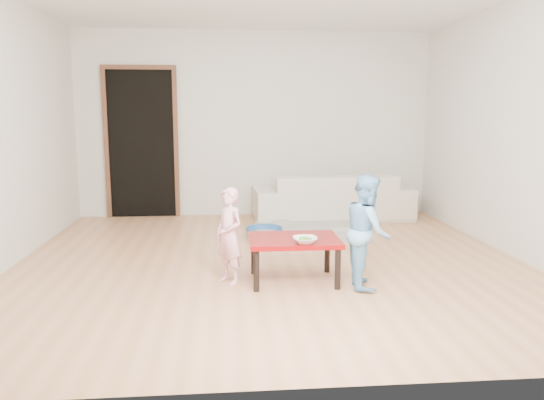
{
  "coord_description": "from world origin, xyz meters",
  "views": [
    {
      "loc": [
        -0.44,
        -5.11,
        1.46
      ],
      "look_at": [
        0.0,
        -0.2,
        0.65
      ],
      "focal_mm": 35.0,
      "sensor_mm": 36.0,
      "label": 1
    }
  ],
  "objects": [
    {
      "name": "floor",
      "position": [
        0.0,
        0.0,
        0.0
      ],
      "size": [
        5.0,
        5.0,
        0.01
      ],
      "primitive_type": "cube",
      "color": "tan",
      "rests_on": "ground"
    },
    {
      "name": "cushion",
      "position": [
        0.84,
        1.84,
        0.48
      ],
      "size": [
        0.51,
        0.46,
        0.13
      ],
      "primitive_type": "cube",
      "rotation": [
        0.0,
        0.0,
        0.06
      ],
      "color": "orange",
      "rests_on": "sofa"
    },
    {
      "name": "child_blue",
      "position": [
        0.75,
        -0.84,
        0.48
      ],
      "size": [
        0.41,
        0.5,
        0.96
      ],
      "primitive_type": "imported",
      "rotation": [
        0.0,
        0.0,
        1.47
      ],
      "color": "#5EABDA",
      "rests_on": "floor"
    },
    {
      "name": "broccoli",
      "position": [
        0.22,
        -0.85,
        0.42
      ],
      "size": [
        0.12,
        0.12,
        0.06
      ],
      "primitive_type": null,
      "color": "#2D5919",
      "rests_on": "red_table"
    },
    {
      "name": "child_pink",
      "position": [
        -0.41,
        -0.66,
        0.42
      ],
      "size": [
        0.34,
        0.36,
        0.84
      ],
      "primitive_type": "imported",
      "rotation": [
        0.0,
        0.0,
        -0.92
      ],
      "color": "pink",
      "rests_on": "floor"
    },
    {
      "name": "sofa",
      "position": [
        1.04,
        2.05,
        0.32
      ],
      "size": [
        2.21,
        0.95,
        0.63
      ],
      "primitive_type": "imported",
      "rotation": [
        0.0,
        0.0,
        3.19
      ],
      "color": "beige",
      "rests_on": "floor"
    },
    {
      "name": "basin",
      "position": [
        0.01,
        0.95,
        0.07
      ],
      "size": [
        0.43,
        0.43,
        0.13
      ],
      "primitive_type": "imported",
      "color": "#285798",
      "rests_on": "floor"
    },
    {
      "name": "left_wall",
      "position": [
        -2.5,
        0.0,
        1.3
      ],
      "size": [
        0.02,
        5.0,
        2.6
      ],
      "primitive_type": "cube",
      "color": "silver",
      "rests_on": "floor"
    },
    {
      "name": "doorway",
      "position": [
        -1.6,
        2.48,
        1.02
      ],
      "size": [
        1.02,
        0.08,
        2.11
      ],
      "primitive_type": null,
      "color": "brown",
      "rests_on": "back_wall"
    },
    {
      "name": "bowl",
      "position": [
        0.22,
        -0.85,
        0.42
      ],
      "size": [
        0.2,
        0.2,
        0.05
      ],
      "primitive_type": "imported",
      "color": "white",
      "rests_on": "red_table"
    },
    {
      "name": "back_wall",
      "position": [
        0.0,
        2.5,
        1.3
      ],
      "size": [
        5.0,
        0.02,
        2.6
      ],
      "primitive_type": "cube",
      "color": "silver",
      "rests_on": "floor"
    },
    {
      "name": "red_table",
      "position": [
        0.15,
        -0.66,
        0.2
      ],
      "size": [
        0.79,
        0.59,
        0.39
      ],
      "primitive_type": null,
      "rotation": [
        0.0,
        0.0,
        -0.01
      ],
      "color": "maroon",
      "rests_on": "floor"
    },
    {
      "name": "blanket",
      "position": [
        0.59,
        1.25,
        0.03
      ],
      "size": [
        1.46,
        1.25,
        0.07
      ],
      "primitive_type": null,
      "rotation": [
        0.0,
        0.0,
        -0.1
      ],
      "color": "beige",
      "rests_on": "floor"
    },
    {
      "name": "right_wall",
      "position": [
        2.5,
        0.0,
        1.3
      ],
      "size": [
        0.02,
        5.0,
        2.6
      ],
      "primitive_type": "cube",
      "color": "silver",
      "rests_on": "floor"
    }
  ]
}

